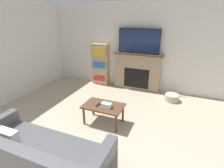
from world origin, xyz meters
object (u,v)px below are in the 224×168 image
at_px(fireplace, 137,71).
at_px(bookshelf, 101,64).
at_px(couch, 38,160).
at_px(storage_basket, 172,98).
at_px(coffee_table, 103,108).
at_px(tv, 139,41).

relative_size(fireplace, bookshelf, 1.11).
distance_m(couch, storage_basket, 3.79).
bearing_deg(bookshelf, fireplace, 1.00).
relative_size(fireplace, coffee_table, 1.76).
distance_m(coffee_table, storage_basket, 2.23).
height_order(coffee_table, bookshelf, bookshelf).
height_order(fireplace, bookshelf, bookshelf).
height_order(fireplace, tv, tv).
relative_size(coffee_table, storage_basket, 2.27).
height_order(couch, storage_basket, couch).
height_order(tv, bookshelf, tv).
xyz_separation_m(coffee_table, storage_basket, (1.35, 1.75, -0.29)).
bearing_deg(storage_basket, couch, -116.05).
relative_size(coffee_table, bookshelf, 0.63).
bearing_deg(couch, fireplace, 82.81).
relative_size(tv, storage_basket, 3.25).
bearing_deg(fireplace, coffee_table, -94.55).
xyz_separation_m(bookshelf, storage_basket, (2.49, -0.46, -0.61)).
relative_size(fireplace, couch, 0.73).
distance_m(coffee_table, bookshelf, 2.50).
relative_size(couch, bookshelf, 1.52).
xyz_separation_m(tv, bookshelf, (-1.31, -0.00, -0.86)).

